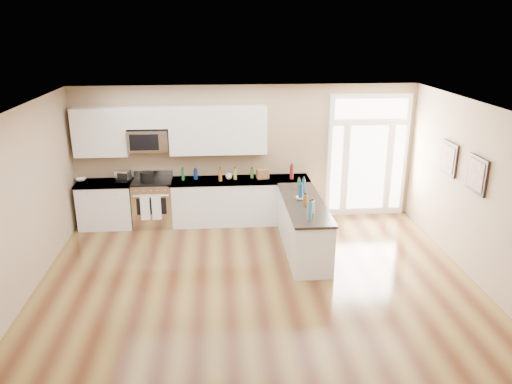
{
  "coord_description": "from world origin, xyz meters",
  "views": [
    {
      "loc": [
        -0.57,
        -6.0,
        3.97
      ],
      "look_at": [
        0.05,
        2.0,
        1.23
      ],
      "focal_mm": 35.0,
      "sensor_mm": 36.0,
      "label": 1
    }
  ],
  "objects_px": {
    "stockpot": "(147,177)",
    "kitchen_range": "(154,203)",
    "peninsula_cabinet": "(303,228)",
    "toaster_oven": "(123,176)"
  },
  "relations": [
    {
      "from": "stockpot",
      "to": "kitchen_range",
      "type": "bearing_deg",
      "value": 43.17
    },
    {
      "from": "peninsula_cabinet",
      "to": "stockpot",
      "type": "height_order",
      "value": "stockpot"
    },
    {
      "from": "peninsula_cabinet",
      "to": "kitchen_range",
      "type": "height_order",
      "value": "kitchen_range"
    },
    {
      "from": "kitchen_range",
      "to": "stockpot",
      "type": "height_order",
      "value": "stockpot"
    },
    {
      "from": "stockpot",
      "to": "toaster_oven",
      "type": "relative_size",
      "value": 1.05
    },
    {
      "from": "stockpot",
      "to": "toaster_oven",
      "type": "bearing_deg",
      "value": 167.74
    },
    {
      "from": "kitchen_range",
      "to": "toaster_oven",
      "type": "relative_size",
      "value": 4.05
    },
    {
      "from": "kitchen_range",
      "to": "stockpot",
      "type": "relative_size",
      "value": 3.85
    },
    {
      "from": "kitchen_range",
      "to": "stockpot",
      "type": "xyz_separation_m",
      "value": [
        -0.08,
        -0.07,
        0.58
      ]
    },
    {
      "from": "kitchen_range",
      "to": "toaster_oven",
      "type": "bearing_deg",
      "value": 176.49
    }
  ]
}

